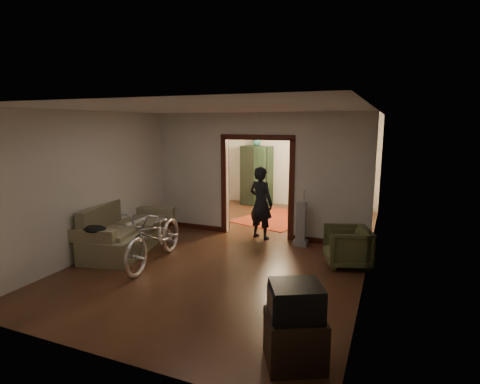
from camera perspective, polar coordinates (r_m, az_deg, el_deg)
The scene contains 24 objects.
floor at distance 8.10m, azimuth 0.82°, elevation -8.02°, with size 5.00×8.50×0.01m, color #371D11.
ceiling at distance 7.69m, azimuth 0.87°, elevation 12.19°, with size 5.00×8.50×0.01m, color white.
wall_back at distance 11.80m, azimuth 8.46°, elevation 4.66°, with size 5.00×0.02×2.80m, color beige.
wall_left at distance 8.99m, azimuth -14.17°, elevation 2.67°, with size 0.02×8.50×2.80m, color beige.
wall_right at distance 7.25m, azimuth 19.55°, elevation 0.59°, with size 0.02×8.50×2.80m, color beige.
partition_wall at distance 8.47m, azimuth 2.71°, elevation 2.52°, with size 5.00×0.14×2.80m, color beige.
door_casing at distance 8.51m, azimuth 2.69°, elevation 0.52°, with size 1.74×0.20×2.32m, color #37120C.
far_window at distance 11.60m, azimuth 11.81°, elevation 5.20°, with size 0.98×0.06×1.28m, color black.
chandelier at distance 10.05m, azimuth 6.16°, elevation 9.15°, with size 0.24×0.24×0.24m, color #FFE0A5.
light_switch at distance 8.13m, azimuth 9.50°, elevation 0.99°, with size 0.08×0.01×0.12m, color silver.
sofa at distance 8.02m, azimuth -17.00°, elevation -5.02°, with size 0.96×2.14×0.98m, color #666144.
rolled_paper at distance 8.17m, azimuth -15.14°, elevation -4.35°, with size 0.11×0.11×0.85m, color beige.
jacket at distance 7.28m, azimuth -21.31°, elevation -5.29°, with size 0.46×0.35×0.13m, color black.
bicycle at distance 7.09m, azimuth -12.80°, elevation -6.47°, with size 0.71×2.03×1.06m, color silver.
armchair at distance 7.14m, azimuth 16.04°, elevation -7.99°, with size 0.76×0.79×0.71m, color #484D2B.
tv_stand at distance 4.35m, azimuth 8.35°, elevation -21.40°, with size 0.61×0.55×0.55m, color black.
crt_tv at distance 4.15m, azimuth 8.50°, elevation -16.62°, with size 0.53×0.47×0.45m, color black.
vacuum at distance 8.02m, azimuth 9.28°, elevation -4.80°, with size 0.29×0.23×0.95m, color gray.
person at distance 8.35m, azimuth 3.20°, elevation -1.66°, with size 0.60×0.39×1.63m, color black.
oriental_rug at distance 10.28m, azimuth 5.59°, elevation -4.01°, with size 1.65×2.17×0.02m, color maroon.
locker at distance 11.84m, azimuth 2.52°, elevation 2.51°, with size 0.94×0.52×1.87m, color #1D311F.
globe at distance 11.74m, azimuth 2.56°, elevation 7.37°, with size 0.27×0.27×0.27m, color #1E5972.
desk at distance 11.35m, azimuth 12.73°, elevation -0.77°, with size 1.11×0.62×0.82m, color black.
desk_chair at distance 10.74m, azimuth 10.68°, elevation -1.10°, with size 0.40×0.40×0.90m, color black.
Camera 1 is at (2.82, -7.15, 2.56)m, focal length 28.00 mm.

